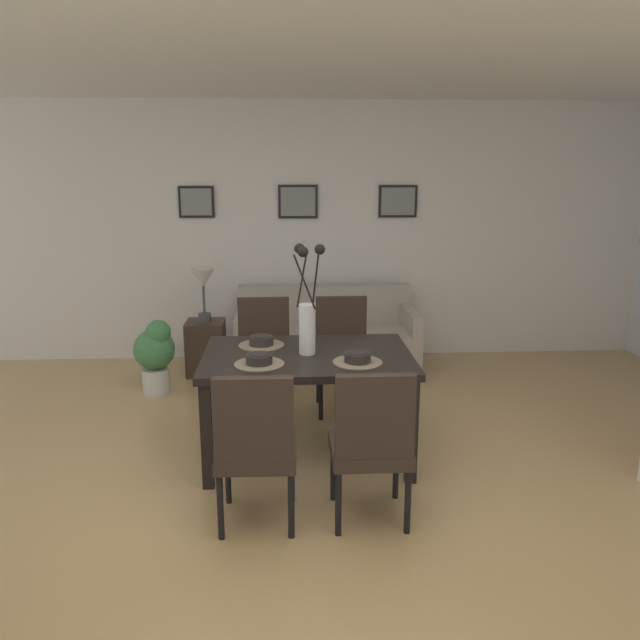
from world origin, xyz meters
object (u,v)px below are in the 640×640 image
object	(u,v)px
dining_chair_far_right	(342,348)
framed_picture_center	(298,202)
dining_chair_near_left	(256,442)
framed_picture_right	(398,201)
dining_table	(307,366)
sofa	(326,342)
dining_chair_far_left	(372,439)
table_lamp	(203,283)
bowl_far_left	(358,357)
bowl_near_right	(261,340)
bowl_near_left	(259,358)
centerpiece_vase	(307,313)
dining_chair_near_right	(264,350)
potted_plant	(155,353)
framed_picture_left	(196,202)
side_table	(206,348)

from	to	relation	value
dining_chair_far_right	framed_picture_center	world-z (taller)	framed_picture_center
dining_chair_near_left	framed_picture_right	world-z (taller)	framed_picture_right
dining_table	sofa	world-z (taller)	sofa
dining_chair_far_left	table_lamp	size ratio (longest dim) A/B	1.80
bowl_far_left	table_lamp	world-z (taller)	table_lamp
sofa	framed_picture_right	size ratio (longest dim) A/B	4.43
dining_table	dining_chair_far_left	xyz separation A→B (m)	(0.32, -0.88, -0.14)
dining_chair_near_left	framed_picture_center	world-z (taller)	framed_picture_center
dining_chair_far_left	bowl_far_left	world-z (taller)	dining_chair_far_left
dining_chair_far_left	dining_chair_far_right	world-z (taller)	same
sofa	table_lamp	size ratio (longest dim) A/B	3.38
dining_table	bowl_near_right	world-z (taller)	bowl_near_right
bowl_far_left	bowl_near_left	bearing A→B (deg)	180.00
centerpiece_vase	framed_picture_right	distance (m)	2.64
dining_chair_far_right	table_lamp	xyz separation A→B (m)	(-1.23, 0.95, 0.38)
sofa	bowl_far_left	bearing A→B (deg)	-88.30
dining_chair_near_right	sofa	world-z (taller)	dining_chair_near_right
potted_plant	framed_picture_right	bearing A→B (deg)	24.39
sofa	potted_plant	xyz separation A→B (m)	(-1.54, -0.56, 0.09)
dining_chair_far_right	dining_chair_near_left	bearing A→B (deg)	-109.60
dining_chair_far_left	framed_picture_center	xyz separation A→B (m)	(-0.32, 3.25, 1.11)
centerpiece_vase	framed_picture_center	size ratio (longest dim) A/B	1.86
bowl_near_left	bowl_far_left	bearing A→B (deg)	0.00
framed_picture_center	potted_plant	bearing A→B (deg)	-141.05
dining_chair_far_right	bowl_far_left	xyz separation A→B (m)	(-0.00, -1.11, 0.27)
sofa	framed_picture_center	xyz separation A→B (m)	(-0.25, 0.48, 1.34)
dining_chair_near_left	sofa	bearing A→B (deg)	78.44
dining_chair_near_right	table_lamp	xyz separation A→B (m)	(-0.59, 0.96, 0.38)
dining_chair_near_right	bowl_near_right	world-z (taller)	dining_chair_near_right
centerpiece_vase	bowl_near_left	xyz separation A→B (m)	(-0.32, -0.22, -0.24)
dining_chair_far_right	framed_picture_left	world-z (taller)	framed_picture_left
dining_chair_far_right	framed_picture_right	size ratio (longest dim) A/B	2.36
dining_chair_far_right	bowl_near_left	bearing A→B (deg)	-119.74
dining_chair_far_left	dining_chair_near_right	bearing A→B (deg)	109.85
dining_table	dining_chair_far_left	bearing A→B (deg)	-70.16
sofa	table_lamp	world-z (taller)	table_lamp
framed_picture_left	framed_picture_right	bearing A→B (deg)	-0.00
dining_chair_far_left	side_table	bearing A→B (deg)	114.30
bowl_near_left	framed_picture_right	bearing A→B (deg)	62.85
dining_chair_near_right	potted_plant	world-z (taller)	dining_chair_near_right
centerpiece_vase	bowl_near_right	world-z (taller)	centerpiece_vase
dining_chair_far_right	framed_picture_center	xyz separation A→B (m)	(-0.32, 1.48, 1.11)
sofa	table_lamp	distance (m)	1.32
bowl_near_left	framed_picture_center	size ratio (longest dim) A/B	0.43
dining_table	dining_chair_near_right	distance (m)	0.95
bowl_near_right	side_table	size ratio (longest dim) A/B	0.33
dining_table	framed_picture_right	size ratio (longest dim) A/B	3.59
side_table	table_lamp	world-z (taller)	table_lamp
dining_table	centerpiece_vase	distance (m)	0.37
dining_chair_far_right	centerpiece_vase	world-z (taller)	centerpiece_vase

